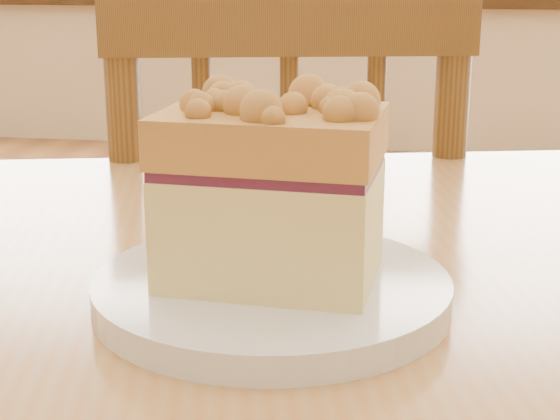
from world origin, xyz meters
name	(u,v)px	position (x,y,z in m)	size (l,w,h in m)	color
cafe_chair_main	(281,343)	(0.03, 0.65, 0.47)	(0.50, 0.50, 0.93)	brown
plate	(272,292)	(0.11, 0.11, 0.76)	(0.21, 0.21, 0.02)	white
cake_slice	(270,183)	(0.11, 0.11, 0.82)	(0.14, 0.10, 0.12)	#FFE790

